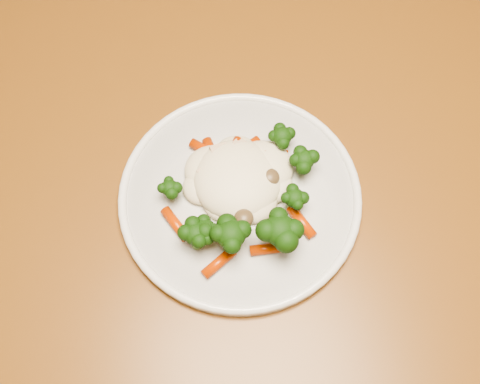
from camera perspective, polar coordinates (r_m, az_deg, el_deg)
The scene contains 3 objects.
dining_table at distance 0.80m, azimuth -3.92°, elevation -1.57°, with size 1.50×1.21×0.75m.
plate at distance 0.70m, azimuth 0.00°, elevation -0.50°, with size 0.28×0.28×0.01m, color white.
meal at distance 0.67m, azimuth 0.34°, elevation -0.20°, with size 0.19×0.18×0.05m.
Camera 1 is at (-0.06, -0.44, 1.39)m, focal length 45.00 mm.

